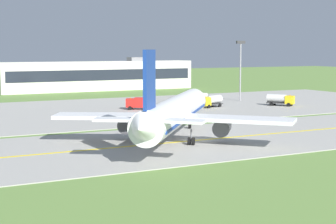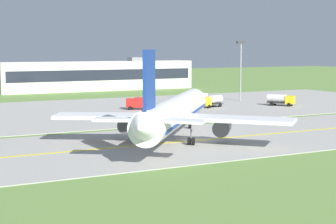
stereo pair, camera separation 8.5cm
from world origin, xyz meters
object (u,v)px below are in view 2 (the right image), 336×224
(apron_light_mast, at_px, (241,63))
(service_truck_catering, at_px, (281,99))
(airplane_lead, at_px, (174,113))
(service_truck_baggage, at_px, (141,103))
(service_truck_fuel, at_px, (211,101))
(service_truck_pushback, at_px, (195,97))

(apron_light_mast, bearing_deg, service_truck_catering, -85.20)
(airplane_lead, distance_m, service_truck_catering, 54.56)
(airplane_lead, xyz_separation_m, service_truck_baggage, (13.21, 39.31, -2.60))
(service_truck_catering, bearing_deg, service_truck_baggage, 166.52)
(service_truck_catering, height_order, apron_light_mast, apron_light_mast)
(service_truck_fuel, height_order, service_truck_catering, same)
(service_truck_baggage, height_order, service_truck_catering, service_truck_catering)
(airplane_lead, relative_size, apron_light_mast, 2.25)
(service_truck_baggage, bearing_deg, service_truck_catering, -13.48)
(service_truck_catering, xyz_separation_m, apron_light_mast, (-1.17, 14.00, 7.79))
(service_truck_pushback, bearing_deg, service_truck_baggage, -159.84)
(service_truck_baggage, relative_size, service_truck_fuel, 0.98)
(service_truck_baggage, xyz_separation_m, service_truck_pushback, (16.75, 6.15, 0.00))
(service_truck_fuel, height_order, apron_light_mast, apron_light_mast)
(service_truck_fuel, relative_size, service_truck_catering, 1.05)
(service_truck_fuel, bearing_deg, airplane_lead, -128.31)
(service_truck_baggage, distance_m, service_truck_catering, 31.86)
(service_truck_fuel, relative_size, apron_light_mast, 0.43)
(service_truck_baggage, relative_size, service_truck_catering, 1.03)
(service_truck_pushback, height_order, apron_light_mast, apron_light_mast)
(apron_light_mast, bearing_deg, service_truck_fuel, -146.48)
(service_truck_baggage, distance_m, service_truck_fuel, 15.85)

